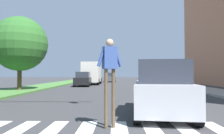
{
  "coord_description": "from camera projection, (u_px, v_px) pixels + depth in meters",
  "views": [
    {
      "loc": [
        0.36,
        2.12,
        1.51
      ],
      "look_at": [
        0.09,
        16.35,
        1.96
      ],
      "focal_mm": 34.22,
      "sensor_mm": 36.0,
      "label": 1
    }
  ],
  "objects": [
    {
      "name": "truck_box_delivery",
      "position": [
        92.0,
        73.0,
        30.46
      ],
      "size": [
        2.4,
        6.2,
        3.1
      ],
      "color": "#B7B7BC",
      "rests_on": "ground_plane"
    },
    {
      "name": "suv_crossing",
      "position": [
        161.0,
        89.0,
        8.0
      ],
      "size": [
        2.46,
        4.79,
        1.97
      ],
      "color": "#B7B7BC",
      "rests_on": "ground_plane"
    },
    {
      "name": "sedan_midblock",
      "position": [
        83.0,
        80.0,
        26.15
      ],
      "size": [
        1.97,
        4.65,
        1.75
      ],
      "color": "black",
      "rests_on": "ground_plane"
    },
    {
      "name": "ground_plane",
      "position": [
        113.0,
        85.0,
        27.81
      ],
      "size": [
        140.0,
        140.0,
        0.0
      ],
      "primitive_type": "plane",
      "color": "#38383A"
    },
    {
      "name": "tree_far",
      "position": [
        20.0,
        44.0,
        18.47
      ],
      "size": [
        4.72,
        4.72,
        6.32
      ],
      "color": "#4C3823",
      "rests_on": "median_strip"
    },
    {
      "name": "sidewalk_right",
      "position": [
        182.0,
        86.0,
        25.66
      ],
      "size": [
        3.0,
        64.0,
        0.15
      ],
      "primitive_type": "cube",
      "color": "#9E9991",
      "rests_on": "ground_plane"
    },
    {
      "name": "median_strip",
      "position": [
        47.0,
        86.0,
        25.97
      ],
      "size": [
        3.65,
        64.0,
        0.15
      ],
      "primitive_type": "cube",
      "color": "#477A38",
      "rests_on": "ground_plane"
    },
    {
      "name": "crosswalk",
      "position": [
        102.0,
        131.0,
        5.63
      ],
      "size": [
        6.75,
        2.2,
        0.01
      ],
      "color": "silver",
      "rests_on": "ground_plane"
    },
    {
      "name": "traffic_light_gantry",
      "position": [
        4.0,
        4.0,
        8.57
      ],
      "size": [
        8.18,
        0.3,
        6.0
      ],
      "color": "gold",
      "rests_on": "median_strip"
    },
    {
      "name": "pedestrian_performer",
      "position": [
        110.0,
        68.0,
        5.97
      ],
      "size": [
        0.73,
        0.36,
        2.49
      ],
      "color": "brown",
      "rests_on": "ground_plane"
    },
    {
      "name": "sedan_distant",
      "position": [
        110.0,
        78.0,
        39.72
      ],
      "size": [
        1.98,
        4.22,
        1.73
      ],
      "color": "#474C51",
      "rests_on": "ground_plane"
    }
  ]
}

